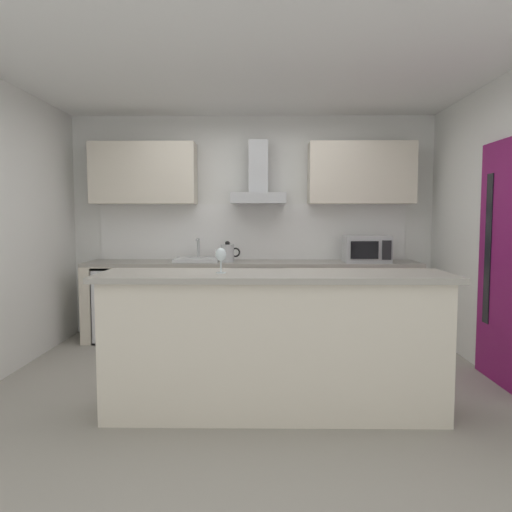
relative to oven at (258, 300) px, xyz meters
The scene contains 16 objects.
ground 1.52m from the oven, 92.86° to the right, with size 5.28×4.58×0.02m, color gray.
ceiling 2.59m from the oven, 92.86° to the right, with size 5.28×4.58×0.02m, color white.
wall_back 0.94m from the oven, 100.07° to the left, with size 5.28×0.12×2.60m, color white.
wall_right 2.70m from the oven, 34.12° to the right, with size 0.12×4.58×2.60m, color white.
backsplash_tile 0.84m from the oven, 102.18° to the left, with size 3.64×0.02×0.66m, color white.
counter_back 0.08m from the oven, 159.97° to the left, with size 3.77×0.60×0.90m.
counter_island 2.13m from the oven, 86.42° to the right, with size 2.47×0.64×1.02m.
upper_cabinets 1.46m from the oven, 112.26° to the left, with size 3.72×0.32×0.70m.
side_door 2.59m from the oven, 35.58° to the right, with size 0.08×0.85×2.05m.
oven is the anchor object (origin of this frame).
refrigerator 1.54m from the oven, behind, with size 0.58×0.60×0.85m.
microwave 1.35m from the oven, ahead, with size 0.50×0.38×0.30m.
sink 0.84m from the oven, behind, with size 0.50×0.40×0.26m.
kettle 0.65m from the oven, behind, with size 0.29×0.15×0.24m.
range_hood 1.33m from the oven, 90.00° to the left, with size 0.62×0.45×0.72m.
wine_glass 2.26m from the oven, 96.45° to the right, with size 0.08×0.08×0.18m.
Camera 1 is at (0.12, -4.14, 1.41)m, focal length 34.68 mm.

